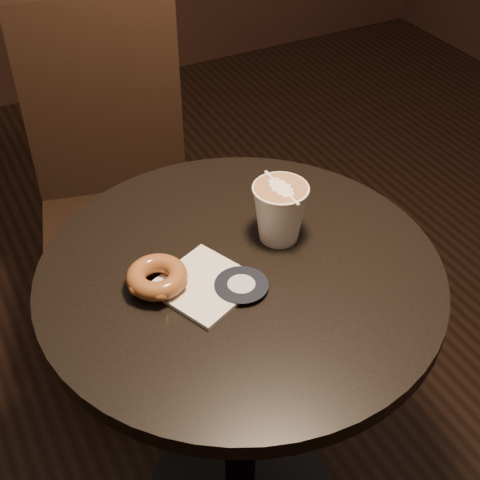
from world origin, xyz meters
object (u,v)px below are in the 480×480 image
Objects in this scene: doughnut at (157,277)px; latte_cup at (280,213)px; chair at (114,177)px; cafe_table at (240,346)px; pastry_bag at (205,285)px.

latte_cup is at bearing 5.18° from doughnut.
doughnut is at bearing -86.44° from chair.
doughnut is at bearing -174.82° from latte_cup.
cafe_table is 0.22m from pastry_bag.
cafe_table is 5.27× the size of pastry_bag.
pastry_bag is at bearing -80.02° from chair.
chair is 0.70m from pastry_bag.
cafe_table is 7.40× the size of doughnut.
cafe_table is 0.76× the size of chair.
pastry_bag is at bearing -25.56° from doughnut.
chair is at bearing 79.30° from doughnut.
chair reaches higher than pastry_bag.
chair is at bearing 62.63° from pastry_bag.
latte_cup is at bearing -64.25° from chair.
pastry_bag is 1.29× the size of latte_cup.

